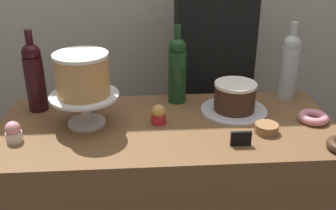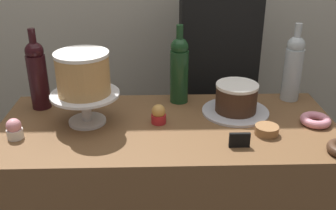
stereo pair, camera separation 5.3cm
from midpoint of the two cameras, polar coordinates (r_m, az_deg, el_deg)
name	(u,v)px [view 1 (the left image)]	position (r m, az deg, el deg)	size (l,w,h in m)	color
cake_stand_pedestal	(85,104)	(1.48, -12.90, 0.17)	(0.25, 0.25, 0.12)	silver
white_layer_cake	(82,74)	(1.44, -13.32, 4.33)	(0.19, 0.19, 0.15)	tan
silver_serving_platter	(234,110)	(1.59, 8.55, -0.78)	(0.26, 0.26, 0.01)	silver
chocolate_round_cake	(235,96)	(1.57, 8.68, 1.24)	(0.16, 0.16, 0.11)	#3D2619
wine_bottle_clear	(289,65)	(1.73, 16.28, 5.53)	(0.08, 0.08, 0.33)	#B2BCC1
wine_bottle_dark_red	(34,76)	(1.63, -19.61, 4.00)	(0.08, 0.08, 0.33)	black
wine_bottle_green	(177,69)	(1.62, 0.40, 5.26)	(0.08, 0.08, 0.33)	#193D1E
cupcake_caramel	(158,115)	(1.47, -2.41, -1.40)	(0.06, 0.06, 0.07)	red
cupcake_strawberry	(13,132)	(1.46, -22.40, -3.65)	(0.06, 0.06, 0.07)	white
donut_pink	(313,117)	(1.58, 19.35, -1.72)	(0.11, 0.11, 0.03)	pink
cookie_stack	(267,128)	(1.45, 13.04, -3.30)	(0.08, 0.08, 0.03)	olive
price_sign_chalkboard	(241,139)	(1.35, 9.38, -4.82)	(0.07, 0.01, 0.05)	black
barista_figure	(211,92)	(2.00, 5.47, 1.83)	(0.36, 0.22, 1.60)	black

